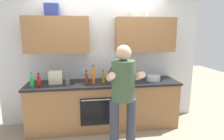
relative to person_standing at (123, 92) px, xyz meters
The scene contains 14 objects.
ground_plane 1.30m from the person_standing, 102.98° to the left, with size 12.00×12.00×0.00m, color gray.
back_wall_unit 1.25m from the person_standing, 99.94° to the left, with size 4.00×0.38×2.50m.
counter 1.01m from the person_standing, 103.03° to the left, with size 2.84×0.67×0.90m.
person_standing is the anchor object (origin of this frame).
bottle_hotsauce 1.53m from the person_standing, 151.25° to the left, with size 0.06×0.06×0.23m.
bottle_vinegar 0.94m from the person_standing, 123.28° to the left, with size 0.07×0.07×0.25m.
bottle_soda 1.57m from the person_standing, 155.72° to the left, with size 0.06×0.06×0.27m.
bottle_juice 0.88m from the person_standing, 116.38° to the left, with size 0.06×0.06×0.35m.
bottle_soy 0.96m from the person_standing, 76.02° to the left, with size 0.06×0.06×0.29m.
bottle_oil 0.85m from the person_standing, 104.25° to the left, with size 0.06×0.06×0.24m.
cup_stoneware 1.15m from the person_standing, 138.23° to the left, with size 0.08×0.08×0.10m, color slate.
mixing_bowl 1.13m from the person_standing, 46.96° to the left, with size 0.26×0.26×0.10m, color silver.
knife_block 0.89m from the person_standing, 92.60° to the left, with size 0.10×0.14×0.28m.
grocery_bag_rice 1.38m from the person_standing, 140.65° to the left, with size 0.24×0.17×0.24m, color beige.
Camera 1 is at (-0.34, -3.38, 1.82)m, focal length 29.91 mm.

